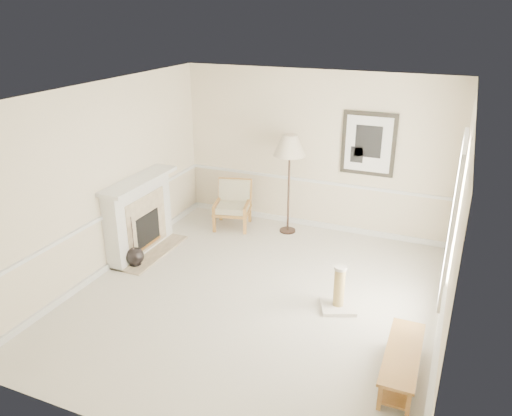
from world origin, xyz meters
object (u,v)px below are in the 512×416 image
at_px(bench, 402,360).
at_px(floor_lamp, 290,148).
at_px(floor_vase, 135,257).
at_px(scratching_post, 339,295).
at_px(armchair, 233,202).

bearing_deg(bench, floor_lamp, 127.54).
relative_size(floor_lamp, bench, 1.45).
relative_size(floor_vase, bench, 0.69).
relative_size(bench, scratching_post, 1.92).
bearing_deg(floor_lamp, floor_vase, -129.55).
distance_m(floor_lamp, scratching_post, 2.95).
bearing_deg(floor_vase, scratching_post, 1.27).
height_order(floor_vase, scratching_post, floor_vase).
distance_m(floor_vase, floor_lamp, 3.20).
bearing_deg(scratching_post, armchair, 141.55).
bearing_deg(bench, armchair, 138.58).
distance_m(armchair, scratching_post, 3.27).
xyz_separation_m(armchair, bench, (3.54, -3.12, -0.23)).
height_order(floor_vase, floor_lamp, floor_lamp).
xyz_separation_m(bench, scratching_post, (-0.99, 1.10, -0.03)).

